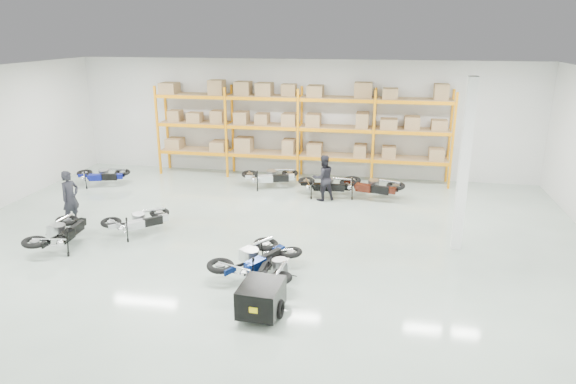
% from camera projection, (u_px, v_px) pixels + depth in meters
% --- Properties ---
extents(room, '(18.00, 18.00, 18.00)m').
position_uv_depth(room, '(260.00, 162.00, 13.46)').
color(room, '#B0C5B5').
rests_on(room, ground).
extents(pallet_rack, '(11.28, 0.98, 3.62)m').
position_uv_depth(pallet_rack, '(300.00, 121.00, 19.50)').
color(pallet_rack, orange).
rests_on(pallet_rack, ground).
extents(structural_column, '(0.25, 0.25, 4.50)m').
position_uv_depth(structural_column, '(464.00, 166.00, 13.03)').
color(structural_column, white).
rests_on(structural_column, ground).
extents(moto_blue_centre, '(1.71, 2.09, 1.21)m').
position_uv_depth(moto_blue_centre, '(251.00, 253.00, 12.01)').
color(moto_blue_centre, '#07184C').
rests_on(moto_blue_centre, ground).
extents(moto_silver_left, '(1.79, 1.78, 1.09)m').
position_uv_depth(moto_silver_left, '(138.00, 217.00, 14.52)').
color(moto_silver_left, '#B5B6BC').
rests_on(moto_silver_left, ground).
extents(moto_black_far_left, '(1.01, 1.89, 1.19)m').
position_uv_depth(moto_black_far_left, '(59.00, 228.00, 13.57)').
color(moto_black_far_left, black).
rests_on(moto_black_far_left, ground).
extents(moto_touring_right, '(0.81, 1.64, 1.06)m').
position_uv_depth(moto_touring_right, '(277.00, 260.00, 11.80)').
color(moto_touring_right, black).
rests_on(moto_touring_right, ground).
extents(trailer, '(0.90, 1.71, 0.71)m').
position_uv_depth(trailer, '(261.00, 298.00, 10.33)').
color(trailer, black).
rests_on(trailer, ground).
extents(moto_back_a, '(1.83, 1.21, 1.09)m').
position_uv_depth(moto_back_a, '(102.00, 172.00, 19.05)').
color(moto_back_a, navy).
rests_on(moto_back_a, ground).
extents(moto_back_b, '(1.98, 1.37, 1.17)m').
position_uv_depth(moto_back_b, '(270.00, 173.00, 18.80)').
color(moto_back_b, silver).
rests_on(moto_back_b, ground).
extents(moto_back_c, '(1.79, 0.93, 1.14)m').
position_uv_depth(moto_back_c, '(327.00, 181.00, 17.82)').
color(moto_back_c, black).
rests_on(moto_back_c, ground).
extents(moto_back_d, '(2.06, 1.39, 1.22)m').
position_uv_depth(moto_back_d, '(372.00, 182.00, 17.57)').
color(moto_back_d, '#3E150C').
rests_on(moto_back_d, ground).
extents(person_left, '(0.55, 0.68, 1.64)m').
position_uv_depth(person_left, '(70.00, 198.00, 15.17)').
color(person_left, '#21222A').
rests_on(person_left, ground).
extents(person_back, '(0.96, 0.89, 1.57)m').
position_uv_depth(person_back, '(323.00, 178.00, 17.31)').
color(person_back, black).
rests_on(person_back, ground).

